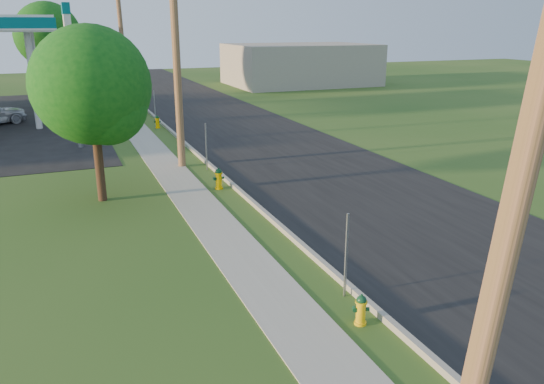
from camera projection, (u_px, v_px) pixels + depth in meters
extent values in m
cube|color=black|center=(369.00, 199.00, 18.71)|extent=(8.00, 120.00, 0.02)
cube|color=gray|center=(263.00, 212.00, 17.26)|extent=(0.15, 120.00, 0.15)
cube|color=gray|center=(211.00, 221.00, 16.66)|extent=(1.50, 120.00, 0.03)
cylinder|color=brown|center=(531.00, 137.00, 5.73)|extent=(1.31, 0.32, 9.48)
cylinder|color=brown|center=(176.00, 50.00, 21.60)|extent=(0.32, 0.32, 9.80)
cylinder|color=brown|center=(122.00, 41.00, 37.56)|extent=(0.49, 0.32, 9.50)
cube|color=gray|center=(346.00, 256.00, 11.76)|extent=(0.05, 0.04, 2.00)
cube|color=gray|center=(206.00, 147.00, 22.20)|extent=(0.05, 0.04, 2.00)
cube|color=gray|center=(155.00, 107.00, 32.98)|extent=(0.05, 0.04, 2.00)
cylinder|color=silver|center=(33.00, 82.00, 30.49)|extent=(0.36, 0.36, 5.50)
cylinder|color=silver|center=(36.00, 72.00, 36.33)|extent=(0.36, 0.36, 5.50)
cylinder|color=gray|center=(75.00, 97.00, 25.80)|extent=(0.24, 0.24, 5.00)
cube|color=silver|center=(68.00, 27.00, 24.80)|extent=(0.30, 2.00, 2.00)
cube|color=#005D68|center=(65.00, 9.00, 24.56)|extent=(0.34, 2.04, 0.50)
cube|color=gray|center=(300.00, 64.00, 53.85)|extent=(14.00, 10.00, 4.00)
cylinder|color=#311E14|center=(99.00, 158.00, 18.18)|extent=(0.30, 0.30, 3.07)
sphere|color=#0E4E12|center=(91.00, 85.00, 17.44)|extent=(3.93, 3.93, 3.93)
sphere|color=#0E4E12|center=(106.00, 104.00, 17.50)|extent=(2.70, 2.70, 2.70)
cylinder|color=#311E14|center=(53.00, 76.00, 42.01)|extent=(0.30, 0.30, 3.93)
sphere|color=#0E4E12|center=(48.00, 35.00, 41.06)|extent=(5.03, 5.03, 5.03)
sphere|color=#0E4E12|center=(55.00, 46.00, 41.17)|extent=(3.46, 3.46, 3.46)
cylinder|color=#EAB80D|center=(360.00, 323.00, 10.94)|extent=(0.26, 0.26, 0.05)
cylinder|color=#EAB80D|center=(361.00, 312.00, 10.86)|extent=(0.20, 0.20, 0.55)
cylinder|color=#EAB80D|center=(361.00, 302.00, 10.79)|extent=(0.26, 0.26, 0.04)
sphere|color=#0F3A1E|center=(361.00, 300.00, 10.78)|extent=(0.21, 0.21, 0.21)
cylinder|color=#0F3A1E|center=(362.00, 296.00, 10.75)|extent=(0.05, 0.05, 0.05)
cylinder|color=#0F3A1E|center=(362.00, 312.00, 10.72)|extent=(0.13, 0.14, 0.10)
cylinder|color=#0F3A1E|center=(355.00, 309.00, 10.84)|extent=(0.11, 0.11, 0.08)
cylinder|color=#0F3A1E|center=(367.00, 309.00, 10.84)|extent=(0.11, 0.11, 0.08)
cylinder|color=#E0AD00|center=(219.00, 188.00, 19.91)|extent=(0.31, 0.31, 0.07)
cylinder|color=#E0AD00|center=(219.00, 180.00, 19.82)|extent=(0.24, 0.24, 0.65)
cylinder|color=#E0AD00|center=(219.00, 173.00, 19.74)|extent=(0.31, 0.31, 0.04)
sphere|color=#073719|center=(218.00, 172.00, 19.73)|extent=(0.25, 0.25, 0.25)
cylinder|color=#073719|center=(218.00, 169.00, 19.69)|extent=(0.05, 0.05, 0.07)
cylinder|color=#073719|center=(220.00, 179.00, 19.67)|extent=(0.13, 0.14, 0.12)
cylinder|color=#073719|center=(215.00, 179.00, 19.74)|extent=(0.11, 0.10, 0.10)
cylinder|color=#073719|center=(223.00, 178.00, 19.86)|extent=(0.11, 0.10, 0.10)
cylinder|color=#FABC00|center=(158.00, 128.00, 31.54)|extent=(0.29, 0.29, 0.06)
cylinder|color=#FABC00|center=(157.00, 123.00, 31.46)|extent=(0.22, 0.22, 0.61)
cylinder|color=#FABC00|center=(157.00, 119.00, 31.37)|extent=(0.29, 0.29, 0.04)
sphere|color=#073412|center=(157.00, 118.00, 31.36)|extent=(0.24, 0.24, 0.24)
cylinder|color=#073412|center=(157.00, 116.00, 31.33)|extent=(0.05, 0.05, 0.06)
cylinder|color=#073412|center=(157.00, 122.00, 31.29)|extent=(0.15, 0.15, 0.11)
cylinder|color=#073412|center=(155.00, 122.00, 31.42)|extent=(0.13, 0.12, 0.09)
cylinder|color=#073412|center=(160.00, 122.00, 31.44)|extent=(0.13, 0.12, 0.09)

